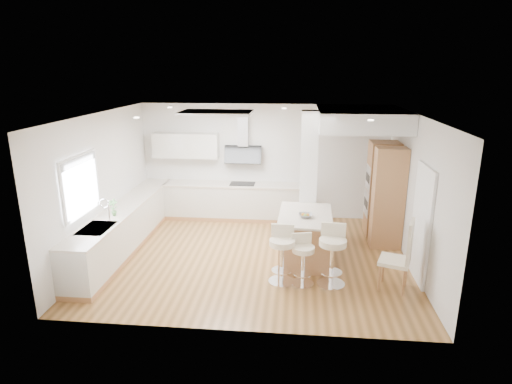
# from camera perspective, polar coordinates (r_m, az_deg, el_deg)

# --- Properties ---
(ground) EXTENTS (6.00, 6.00, 0.00)m
(ground) POSITION_cam_1_polar(r_m,az_deg,el_deg) (8.60, -0.29, -8.64)
(ground) COLOR #A4723D
(ground) RESTS_ON ground
(ceiling) EXTENTS (6.00, 5.00, 0.02)m
(ceiling) POSITION_cam_1_polar(r_m,az_deg,el_deg) (8.60, -0.29, -8.64)
(ceiling) COLOR white
(ceiling) RESTS_ON ground
(wall_back) EXTENTS (6.00, 0.04, 2.80)m
(wall_back) POSITION_cam_1_polar(r_m,az_deg,el_deg) (10.53, 1.08, 4.07)
(wall_back) COLOR silver
(wall_back) RESTS_ON ground
(wall_left) EXTENTS (0.04, 5.00, 2.80)m
(wall_left) POSITION_cam_1_polar(r_m,az_deg,el_deg) (8.92, -19.84, 0.85)
(wall_left) COLOR silver
(wall_left) RESTS_ON ground
(wall_right) EXTENTS (0.04, 5.00, 2.80)m
(wall_right) POSITION_cam_1_polar(r_m,az_deg,el_deg) (8.37, 20.58, -0.20)
(wall_right) COLOR silver
(wall_right) RESTS_ON ground
(skylight) EXTENTS (4.10, 2.10, 0.06)m
(skylight) POSITION_cam_1_polar(r_m,az_deg,el_deg) (8.56, -5.26, 10.47)
(skylight) COLOR white
(skylight) RESTS_ON ground
(window_left) EXTENTS (0.06, 1.28, 1.07)m
(window_left) POSITION_cam_1_polar(r_m,az_deg,el_deg) (8.06, -22.41, 1.16)
(window_left) COLOR silver
(window_left) RESTS_ON ground
(doorway_right) EXTENTS (0.05, 1.00, 2.10)m
(doorway_right) POSITION_cam_1_polar(r_m,az_deg,el_deg) (7.93, 21.18, -4.19)
(doorway_right) COLOR #443E35
(doorway_right) RESTS_ON ground
(counter_left) EXTENTS (0.63, 4.50, 1.35)m
(counter_left) POSITION_cam_1_polar(r_m,az_deg,el_deg) (9.28, -17.02, -4.42)
(counter_left) COLOR tan
(counter_left) RESTS_ON ground
(counter_back) EXTENTS (3.62, 0.63, 2.50)m
(counter_back) POSITION_cam_1_polar(r_m,az_deg,el_deg) (10.55, -4.02, 0.10)
(counter_back) COLOR tan
(counter_back) RESTS_ON ground
(pillar) EXTENTS (0.35, 0.35, 2.80)m
(pillar) POSITION_cam_1_polar(r_m,az_deg,el_deg) (9.00, 6.99, 1.83)
(pillar) COLOR white
(pillar) RESTS_ON ground
(soffit) EXTENTS (1.78, 2.20, 0.40)m
(soffit) POSITION_cam_1_polar(r_m,az_deg,el_deg) (9.31, 13.74, 9.50)
(soffit) COLOR white
(soffit) RESTS_ON ground
(oven_column) EXTENTS (0.63, 1.21, 2.10)m
(oven_column) POSITION_cam_1_polar(r_m,az_deg,el_deg) (9.54, 16.69, -0.09)
(oven_column) COLOR tan
(oven_column) RESTS_ON ground
(peninsula) EXTENTS (1.05, 1.55, 0.99)m
(peninsula) POSITION_cam_1_polar(r_m,az_deg,el_deg) (8.40, 6.51, -5.92)
(peninsula) COLOR tan
(peninsula) RESTS_ON ground
(bar_stool_a) EXTENTS (0.46, 0.46, 1.03)m
(bar_stool_a) POSITION_cam_1_polar(r_m,az_deg,el_deg) (7.44, 3.49, -7.93)
(bar_stool_a) COLOR white
(bar_stool_a) RESTS_ON ground
(bar_stool_b) EXTENTS (0.49, 0.49, 0.90)m
(bar_stool_b) POSITION_cam_1_polar(r_m,az_deg,el_deg) (7.44, 6.26, -8.62)
(bar_stool_b) COLOR white
(bar_stool_b) RESTS_ON ground
(bar_stool_c) EXTENTS (0.52, 0.52, 1.08)m
(bar_stool_c) POSITION_cam_1_polar(r_m,az_deg,el_deg) (7.45, 10.14, -7.89)
(bar_stool_c) COLOR white
(bar_stool_c) RESTS_ON ground
(dining_chair) EXTENTS (0.62, 0.62, 1.25)m
(dining_chair) POSITION_cam_1_polar(r_m,az_deg,el_deg) (7.54, 18.90, -7.75)
(dining_chair) COLOR beige
(dining_chair) RESTS_ON ground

